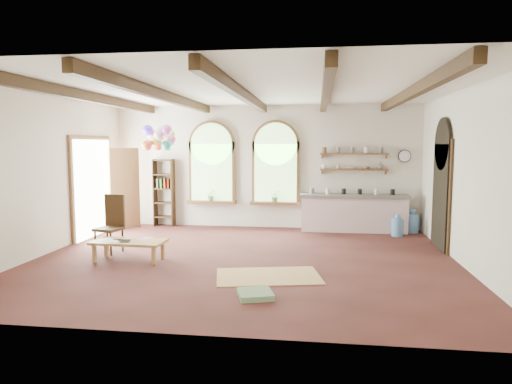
% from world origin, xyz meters
% --- Properties ---
extents(floor, '(8.00, 8.00, 0.00)m').
position_xyz_m(floor, '(0.00, 0.00, 0.00)').
color(floor, '#532522').
rests_on(floor, ground).
extents(ceiling_beams, '(6.20, 6.80, 0.18)m').
position_xyz_m(ceiling_beams, '(0.00, 0.00, 3.10)').
color(ceiling_beams, '#3D2713').
rests_on(ceiling_beams, ceiling).
extents(window_left, '(1.30, 0.28, 2.20)m').
position_xyz_m(window_left, '(-1.40, 3.43, 1.63)').
color(window_left, brown).
rests_on(window_left, floor).
extents(window_right, '(1.30, 0.28, 2.20)m').
position_xyz_m(window_right, '(0.30, 3.43, 1.63)').
color(window_right, brown).
rests_on(window_right, floor).
extents(left_doorway, '(0.10, 1.90, 2.50)m').
position_xyz_m(left_doorway, '(-3.95, 1.80, 1.15)').
color(left_doorway, brown).
rests_on(left_doorway, floor).
extents(right_doorway, '(0.10, 1.30, 2.40)m').
position_xyz_m(right_doorway, '(3.95, 1.50, 1.10)').
color(right_doorway, black).
rests_on(right_doorway, floor).
extents(kitchen_counter, '(2.68, 0.62, 0.94)m').
position_xyz_m(kitchen_counter, '(2.30, 3.20, 0.48)').
color(kitchen_counter, beige).
rests_on(kitchen_counter, floor).
extents(wall_shelf_lower, '(1.70, 0.24, 0.04)m').
position_xyz_m(wall_shelf_lower, '(2.30, 3.38, 1.55)').
color(wall_shelf_lower, brown).
rests_on(wall_shelf_lower, wall_back).
extents(wall_shelf_upper, '(1.70, 0.24, 0.04)m').
position_xyz_m(wall_shelf_upper, '(2.30, 3.38, 1.95)').
color(wall_shelf_upper, brown).
rests_on(wall_shelf_upper, wall_back).
extents(wall_clock, '(0.32, 0.04, 0.32)m').
position_xyz_m(wall_clock, '(3.55, 3.45, 1.90)').
color(wall_clock, black).
rests_on(wall_clock, wall_back).
extents(bookshelf, '(0.53, 0.32, 1.80)m').
position_xyz_m(bookshelf, '(-2.70, 3.32, 0.90)').
color(bookshelf, '#3D2713').
rests_on(bookshelf, floor).
extents(coffee_table, '(1.38, 0.68, 0.39)m').
position_xyz_m(coffee_table, '(-2.14, -0.37, 0.34)').
color(coffee_table, '#AC8B4F').
rests_on(coffee_table, floor).
extents(side_chair, '(0.56, 0.56, 1.17)m').
position_xyz_m(side_chair, '(-2.79, 0.23, 0.34)').
color(side_chair, '#3D2713').
rests_on(side_chair, floor).
extents(floor_mat, '(1.89, 1.39, 0.02)m').
position_xyz_m(floor_mat, '(0.59, -1.06, 0.01)').
color(floor_mat, tan).
rests_on(floor_mat, floor).
extents(floor_cushion, '(0.60, 0.60, 0.08)m').
position_xyz_m(floor_cushion, '(0.51, -2.10, 0.04)').
color(floor_cushion, '#688C60').
rests_on(floor_cushion, floor).
extents(water_jug_a, '(0.31, 0.31, 0.60)m').
position_xyz_m(water_jug_a, '(3.75, 3.20, 0.26)').
color(water_jug_a, '#5992C0').
rests_on(water_jug_a, floor).
extents(water_jug_b, '(0.28, 0.28, 0.54)m').
position_xyz_m(water_jug_b, '(3.30, 2.70, 0.23)').
color(water_jug_b, '#5992C0').
rests_on(water_jug_b, floor).
extents(balloon_cluster, '(0.82, 0.87, 1.16)m').
position_xyz_m(balloon_cluster, '(-2.41, 2.24, 2.34)').
color(balloon_cluster, silver).
rests_on(balloon_cluster, floor).
extents(table_book, '(0.18, 0.25, 0.02)m').
position_xyz_m(table_book, '(-2.47, -0.23, 0.40)').
color(table_book, olive).
rests_on(table_book, coffee_table).
extents(tablet, '(0.23, 0.28, 0.01)m').
position_xyz_m(tablet, '(-2.18, -0.43, 0.39)').
color(tablet, black).
rests_on(tablet, coffee_table).
extents(potted_plant_left, '(0.27, 0.23, 0.30)m').
position_xyz_m(potted_plant_left, '(-1.40, 3.32, 0.85)').
color(potted_plant_left, '#598C4C').
rests_on(potted_plant_left, window_left).
extents(potted_plant_right, '(0.27, 0.23, 0.30)m').
position_xyz_m(potted_plant_right, '(0.30, 3.32, 0.85)').
color(potted_plant_right, '#598C4C').
rests_on(potted_plant_right, window_right).
extents(shelf_cup_a, '(0.12, 0.10, 0.10)m').
position_xyz_m(shelf_cup_a, '(1.55, 3.38, 1.62)').
color(shelf_cup_a, white).
rests_on(shelf_cup_a, wall_shelf_lower).
extents(shelf_cup_b, '(0.10, 0.10, 0.09)m').
position_xyz_m(shelf_cup_b, '(1.90, 3.38, 1.62)').
color(shelf_cup_b, beige).
rests_on(shelf_cup_b, wall_shelf_lower).
extents(shelf_bowl_a, '(0.22, 0.22, 0.05)m').
position_xyz_m(shelf_bowl_a, '(2.25, 3.38, 1.60)').
color(shelf_bowl_a, beige).
rests_on(shelf_bowl_a, wall_shelf_lower).
extents(shelf_bowl_b, '(0.20, 0.20, 0.06)m').
position_xyz_m(shelf_bowl_b, '(2.60, 3.38, 1.60)').
color(shelf_bowl_b, '#8C664C').
rests_on(shelf_bowl_b, wall_shelf_lower).
extents(shelf_vase, '(0.18, 0.18, 0.19)m').
position_xyz_m(shelf_vase, '(2.95, 3.38, 1.67)').
color(shelf_vase, slate).
rests_on(shelf_vase, wall_shelf_lower).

